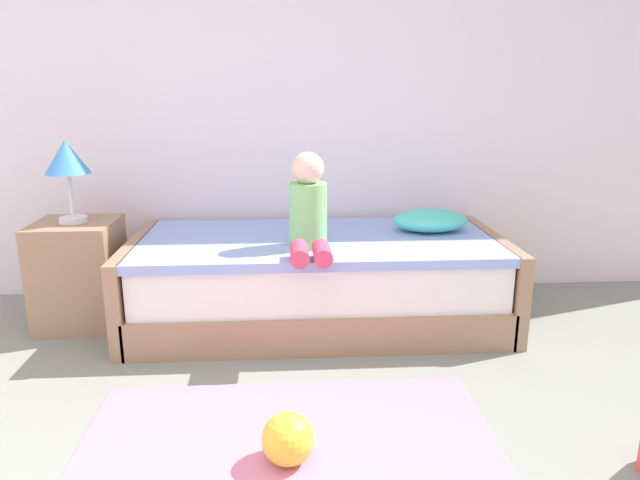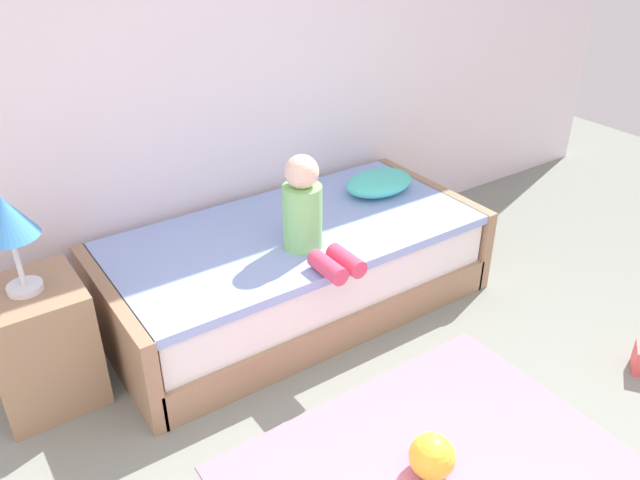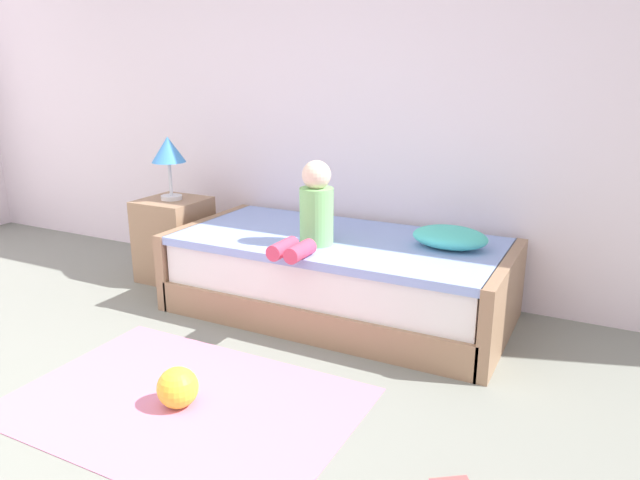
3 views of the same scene
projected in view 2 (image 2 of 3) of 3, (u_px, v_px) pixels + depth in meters
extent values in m
cube|color=white|center=(160.00, 38.00, 3.21)|extent=(7.20, 0.10, 2.90)
cube|color=#997556|center=(295.00, 290.00, 3.64)|extent=(2.00, 1.00, 0.20)
cube|color=white|center=(295.00, 257.00, 3.53)|extent=(1.94, 0.94, 0.25)
cube|color=#8CA5E0|center=(294.00, 233.00, 3.45)|extent=(1.98, 0.98, 0.05)
cube|color=#997556|center=(116.00, 332.00, 3.06)|extent=(0.07, 1.00, 0.50)
cube|color=#997556|center=(429.00, 220.00, 4.07)|extent=(0.07, 1.00, 0.50)
cube|color=#997556|center=(41.00, 345.00, 2.90)|extent=(0.44, 0.44, 0.60)
cylinder|color=silver|center=(25.00, 287.00, 2.75)|extent=(0.15, 0.15, 0.03)
cylinder|color=silver|center=(18.00, 261.00, 2.68)|extent=(0.02, 0.02, 0.24)
cone|color=#3F8CD8|center=(6.00, 217.00, 2.57)|extent=(0.24, 0.24, 0.18)
cylinder|color=#7FC672|center=(302.00, 217.00, 3.20)|extent=(0.20, 0.20, 0.34)
sphere|color=beige|center=(302.00, 172.00, 3.08)|extent=(0.17, 0.17, 0.17)
cylinder|color=#D83F60|center=(328.00, 267.00, 3.02)|extent=(0.09, 0.22, 0.09)
cylinder|color=#D83F60|center=(346.00, 261.00, 3.07)|extent=(0.09, 0.22, 0.09)
ellipsoid|color=#4CCCBC|center=(379.00, 183.00, 3.81)|extent=(0.44, 0.30, 0.13)
sphere|color=yellow|center=(432.00, 456.00, 2.60)|extent=(0.19, 0.19, 0.19)
cube|color=pink|center=(426.00, 467.00, 2.67)|extent=(1.60, 1.10, 0.01)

